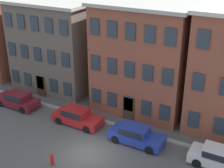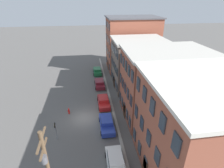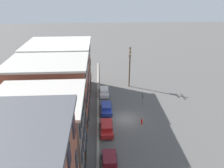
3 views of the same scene
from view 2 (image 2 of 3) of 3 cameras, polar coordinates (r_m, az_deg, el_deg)
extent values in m
plane|color=#565451|center=(26.85, -8.98, -10.92)|extent=(200.00, 200.00, 0.00)
cube|color=#9E998E|center=(27.00, 0.73, -10.10)|extent=(56.00, 0.36, 0.16)
cube|color=brown|center=(43.64, 6.46, 12.76)|extent=(8.50, 11.61, 12.10)
cube|color=#4C4C51|center=(42.65, 6.90, 20.88)|extent=(9.00, 12.11, 0.30)
cube|color=#2D3842|center=(46.53, -1.77, 7.95)|extent=(0.90, 0.10, 1.40)
cube|color=#2D3842|center=(45.68, -1.82, 11.56)|extent=(0.90, 0.10, 1.40)
cube|color=#2D3842|center=(45.01, -1.88, 15.29)|extent=(0.90, 0.10, 1.40)
cube|color=#2D3842|center=(44.54, -1.94, 19.11)|extent=(0.90, 0.10, 1.40)
cube|color=#2D3842|center=(43.86, -1.34, 6.81)|extent=(0.90, 0.10, 1.40)
cube|color=#2D3842|center=(42.96, -1.38, 10.62)|extent=(0.90, 0.10, 1.40)
cube|color=#2D3842|center=(42.25, -1.43, 14.57)|extent=(0.90, 0.10, 1.40)
cube|color=#2D3842|center=(41.74, -1.48, 18.64)|extent=(0.90, 0.10, 1.40)
cube|color=#2D3842|center=(41.22, -0.86, 5.52)|extent=(0.90, 0.10, 1.40)
cube|color=#2D3842|center=(40.25, -0.89, 9.55)|extent=(0.90, 0.10, 1.40)
cube|color=#2D3842|center=(39.50, -0.92, 13.76)|extent=(0.90, 0.10, 1.40)
cube|color=#2D3842|center=(38.96, -0.95, 18.10)|extent=(0.90, 0.10, 1.40)
cube|color=#472D1E|center=(44.00, -1.33, 6.30)|extent=(1.10, 0.10, 2.20)
cube|color=#66564C|center=(34.49, 8.48, 6.42)|extent=(8.52, 9.28, 9.12)
cube|color=#B7B2A8|center=(33.22, 9.03, 14.08)|extent=(9.02, 9.78, 0.30)
cube|color=#2D3842|center=(37.74, -0.12, 3.52)|extent=(0.90, 0.10, 1.40)
cube|color=#2D3842|center=(36.67, -0.12, 7.91)|extent=(0.90, 0.10, 1.40)
cube|color=#2D3842|center=(35.84, -0.13, 12.53)|extent=(0.90, 0.10, 1.40)
cube|color=#2D3842|center=(36.19, 0.26, 2.50)|extent=(0.90, 0.10, 1.40)
cube|color=#2D3842|center=(35.08, 0.27, 7.05)|extent=(0.90, 0.10, 1.40)
cube|color=#2D3842|center=(34.20, 0.28, 11.87)|extent=(0.90, 0.10, 1.40)
cube|color=#2D3842|center=(34.65, 0.67, 1.38)|extent=(0.90, 0.10, 1.40)
cube|color=#2D3842|center=(33.49, 0.70, 6.10)|extent=(0.90, 0.10, 1.40)
cube|color=#2D3842|center=(32.57, 0.73, 11.13)|extent=(0.90, 0.10, 1.40)
cube|color=#2D3842|center=(33.13, 1.12, 0.15)|extent=(0.90, 0.10, 1.40)
cube|color=#2D3842|center=(31.92, 1.17, 5.06)|extent=(0.90, 0.10, 1.40)
cube|color=#2D3842|center=(30.95, 1.22, 10.32)|extent=(0.90, 0.10, 1.40)
cube|color=#2D3842|center=(31.63, 1.61, -1.19)|extent=(0.90, 0.10, 1.40)
cube|color=#2D3842|center=(30.35, 1.68, 3.92)|extent=(0.90, 0.10, 1.40)
cube|color=#2D3842|center=(29.34, 1.76, 9.42)|extent=(0.90, 0.10, 1.40)
cube|color=#472D1E|center=(34.83, 0.67, 0.75)|extent=(1.10, 0.10, 2.20)
cube|color=brown|center=(26.06, 16.59, -0.43)|extent=(8.35, 11.21, 9.72)
cube|color=#B7B2A8|center=(24.33, 18.10, 10.17)|extent=(8.85, 11.71, 0.30)
cube|color=#2D3842|center=(28.75, 2.71, -3.99)|extent=(0.90, 0.10, 1.40)
cube|color=#2D3842|center=(27.27, 2.85, 1.90)|extent=(0.90, 0.10, 1.40)
cube|color=#2D3842|center=(26.10, 3.01, 8.40)|extent=(0.90, 0.10, 1.40)
cube|color=#2D3842|center=(27.35, 3.36, -5.73)|extent=(0.90, 0.10, 1.40)
cube|color=#2D3842|center=(25.78, 3.54, 0.39)|extent=(0.90, 0.10, 1.40)
cube|color=#2D3842|center=(24.55, 3.75, 7.21)|extent=(0.90, 0.10, 1.40)
cube|color=#2D3842|center=(25.98, 4.08, -7.65)|extent=(0.90, 0.10, 1.40)
cube|color=#2D3842|center=(24.33, 4.32, -1.30)|extent=(0.90, 0.10, 1.40)
cube|color=#2D3842|center=(23.02, 4.59, 5.87)|extent=(0.90, 0.10, 1.40)
cube|color=#2D3842|center=(24.64, 4.88, -9.79)|extent=(0.90, 0.10, 1.40)
cube|color=#2D3842|center=(22.90, 5.19, -3.21)|extent=(0.90, 0.10, 1.40)
cube|color=#2D3842|center=(21.50, 5.54, 4.34)|extent=(0.90, 0.10, 1.40)
cube|color=#2D3842|center=(23.35, 5.80, -12.16)|extent=(0.90, 0.10, 1.40)
cube|color=#2D3842|center=(21.50, 6.18, -5.37)|extent=(0.90, 0.10, 1.40)
cube|color=#2D3842|center=(20.01, 6.62, 2.57)|extent=(0.90, 0.10, 1.40)
cube|color=#472D1E|center=(26.27, 4.04, -8.60)|extent=(1.10, 0.10, 2.20)
cube|color=brown|center=(18.96, 28.73, -13.46)|extent=(10.23, 11.25, 9.92)
cube|color=silver|center=(16.50, 32.50, 0.60)|extent=(10.73, 11.75, 0.30)
cube|color=#2D3842|center=(21.54, 7.36, -16.04)|extent=(0.90, 0.10, 1.40)
cube|color=#2D3842|center=(19.49, 7.91, -8.81)|extent=(0.90, 0.10, 1.40)
cube|color=#2D3842|center=(17.82, 8.56, -0.05)|extent=(0.90, 0.10, 1.40)
cube|color=#2D3842|center=(20.14, 8.93, -19.86)|extent=(0.90, 0.10, 1.40)
cube|color=#2D3842|center=(17.93, 9.67, -12.49)|extent=(0.90, 0.10, 1.40)
cube|color=#2D3842|center=(16.10, 10.55, -3.24)|extent=(0.90, 0.10, 1.40)
cube|color=#2D3842|center=(18.87, 10.83, -24.21)|extent=(0.90, 0.10, 1.40)
cube|color=#2D3842|center=(16.48, 11.82, -16.82)|extent=(0.90, 0.10, 1.40)
cube|color=#2D3842|center=(14.46, 13.02, -7.16)|extent=(0.90, 0.10, 1.40)
cube|color=#2D3842|center=(15.17, 14.50, -21.92)|extent=(0.90, 0.10, 1.40)
cube|color=#2D3842|center=(12.95, 16.15, -12.01)|extent=(0.90, 0.10, 1.40)
cube|color=#2D3842|center=(11.60, 20.23, -18.02)|extent=(0.90, 0.10, 1.40)
cube|color=#472D1E|center=(19.29, 10.68, -25.27)|extent=(1.10, 0.10, 2.20)
cube|color=#1E6638|center=(41.52, -4.84, 4.13)|extent=(4.40, 1.80, 0.70)
cube|color=#1E6638|center=(41.11, -4.85, 4.83)|extent=(2.20, 1.51, 0.55)
cube|color=#1E232D|center=(41.11, -4.85, 4.83)|extent=(2.02, 1.58, 0.48)
cylinder|color=black|center=(42.91, -6.09, 4.53)|extent=(0.66, 0.22, 0.66)
cylinder|color=black|center=(42.99, -3.82, 4.66)|extent=(0.66, 0.22, 0.66)
cylinder|color=black|center=(40.23, -5.90, 3.02)|extent=(0.66, 0.22, 0.66)
cylinder|color=black|center=(40.31, -3.48, 3.17)|extent=(0.66, 0.22, 0.66)
cube|color=maroon|center=(35.33, -4.05, 0.04)|extent=(4.40, 1.80, 0.70)
cube|color=maroon|center=(34.88, -4.06, 0.82)|extent=(2.20, 1.51, 0.55)
cube|color=#1E232D|center=(34.88, -4.06, 0.82)|extent=(2.02, 1.58, 0.48)
cylinder|color=black|center=(36.68, -5.55, 0.66)|extent=(0.66, 0.22, 0.66)
cylinder|color=black|center=(36.77, -2.90, 0.83)|extent=(0.66, 0.22, 0.66)
cylinder|color=black|center=(34.08, -5.28, -1.42)|extent=(0.66, 0.22, 0.66)
cylinder|color=black|center=(34.18, -2.43, -1.23)|extent=(0.66, 0.22, 0.66)
cube|color=#B21E1E|center=(29.17, -2.75, -6.01)|extent=(4.40, 1.80, 0.70)
cube|color=#B21E1E|center=(29.01, -2.81, -4.76)|extent=(2.20, 1.51, 0.55)
cube|color=#1E232D|center=(29.01, -2.81, -4.76)|extent=(2.02, 1.58, 0.48)
cylinder|color=black|center=(28.15, -0.71, -7.79)|extent=(0.66, 0.22, 0.66)
cylinder|color=black|center=(28.02, -4.19, -8.04)|extent=(0.66, 0.22, 0.66)
cylinder|color=black|center=(30.58, -1.42, -4.78)|extent=(0.66, 0.22, 0.66)
cylinder|color=black|center=(30.46, -4.61, -5.00)|extent=(0.66, 0.22, 0.66)
cube|color=#233899|center=(24.54, -1.74, -13.08)|extent=(4.40, 1.80, 0.70)
cube|color=#233899|center=(24.31, -1.82, -11.64)|extent=(2.20, 1.51, 0.55)
cube|color=#1E232D|center=(24.31, -1.82, -11.64)|extent=(2.02, 1.58, 0.48)
cylinder|color=black|center=(23.66, 0.81, -15.47)|extent=(0.66, 0.22, 0.66)
cylinder|color=black|center=(23.52, -3.45, -15.84)|extent=(0.66, 0.22, 0.66)
cylinder|color=black|center=(25.87, -0.21, -11.24)|extent=(0.66, 0.22, 0.66)
cylinder|color=black|center=(25.74, -4.03, -11.54)|extent=(0.66, 0.22, 0.66)
cube|color=silver|center=(20.03, 1.22, -24.63)|extent=(4.40, 1.80, 0.70)
cube|color=silver|center=(19.68, 1.14, -23.03)|extent=(2.20, 1.51, 0.55)
cube|color=#1E232D|center=(19.68, 1.14, -23.03)|extent=(2.02, 1.58, 0.48)
cylinder|color=black|center=(21.22, 2.97, -21.68)|extent=(0.66, 0.22, 0.66)
cylinder|color=black|center=(21.04, -1.94, -22.19)|extent=(0.66, 0.22, 0.66)
cylinder|color=slate|center=(23.47, -17.81, -14.51)|extent=(0.08, 0.08, 2.46)
cube|color=yellow|center=(22.89, -18.21, -12.72)|extent=(0.83, 0.03, 0.83)
cube|color=black|center=(22.89, -18.18, -12.72)|extent=(0.90, 0.02, 0.90)
cube|color=brown|center=(12.42, -22.10, -16.39)|extent=(2.40, 0.12, 0.12)
cube|color=brown|center=(12.95, -21.48, -19.03)|extent=(2.00, 0.12, 0.12)
cylinder|color=#515156|center=(13.13, -21.34, -21.97)|extent=(0.44, 0.44, 0.55)
cylinder|color=red|center=(28.05, -13.88, -8.63)|extent=(0.24, 0.24, 0.80)
sphere|color=red|center=(27.80, -13.98, -7.87)|extent=(0.22, 0.22, 0.22)
cylinder|color=red|center=(28.04, -14.22, -8.56)|extent=(0.10, 0.12, 0.10)
camera|label=1|loc=(20.22, -66.72, 6.09)|focal=50.00mm
camera|label=3|loc=(51.57, -5.72, 30.34)|focal=35.00mm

